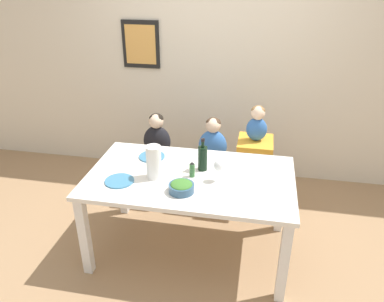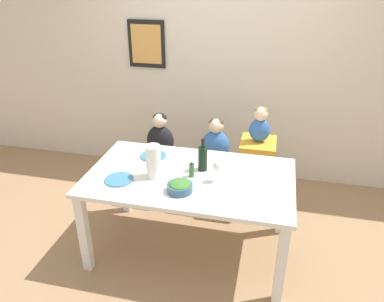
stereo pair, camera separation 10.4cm
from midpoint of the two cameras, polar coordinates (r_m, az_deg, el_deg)
ground_plane at (r=3.38m, az=-1.15°, el=-14.59°), size 14.00×14.00×0.00m
wall_back at (r=4.09m, az=3.03°, el=14.18°), size 10.00×0.09×2.70m
dining_table at (r=3.00m, az=-1.26°, el=-5.27°), size 1.62×0.95×0.74m
chair_far_left at (r=3.88m, az=-5.97°, el=-1.67°), size 0.39×0.44×0.47m
chair_far_center at (r=3.77m, az=2.29°, el=-2.44°), size 0.39×0.44×0.47m
chair_right_highchair at (r=3.66m, az=8.69°, el=-0.62°), size 0.33×0.37×0.73m
person_child_left at (r=3.75m, az=-6.17°, el=2.23°), size 0.28×0.18×0.45m
person_child_center at (r=3.64m, az=2.37°, el=1.55°), size 0.28×0.18×0.45m
person_baby_right at (r=3.52m, az=9.06°, el=4.31°), size 0.19×0.14×0.34m
wine_bottle at (r=2.98m, az=0.63°, el=-1.02°), size 0.08×0.08×0.27m
paper_towel_roll at (r=2.88m, az=-6.88°, el=-1.70°), size 0.12×0.12×0.27m
wine_glass_near at (r=2.82m, az=2.98°, el=-2.32°), size 0.07×0.07×0.18m
salad_bowl_large at (r=2.73m, az=-2.72°, el=-5.48°), size 0.19×0.19×0.08m
dinner_plate_front_left at (r=2.93m, az=-12.02°, el=-4.48°), size 0.22×0.22×0.01m
dinner_plate_back_left at (r=3.25m, az=-7.06°, el=-0.84°), size 0.22×0.22×0.01m
condiment_bottle_hot_sauce at (r=2.91m, az=-1.02°, el=-2.84°), size 0.04×0.04×0.13m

